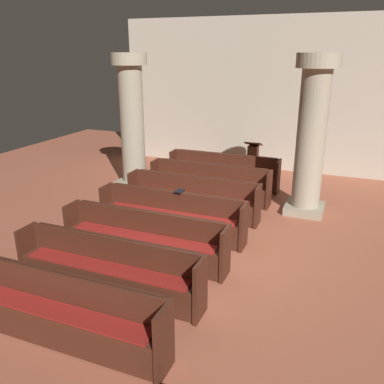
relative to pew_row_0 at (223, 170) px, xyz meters
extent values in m
plane|color=#AD5B42|center=(0.96, -3.80, -0.47)|extent=(19.20, 19.20, 0.00)
cube|color=beige|center=(0.96, 2.28, 1.78)|extent=(10.00, 0.16, 4.50)
cube|color=#4C2316|center=(0.00, -0.02, -0.03)|extent=(2.91, 0.38, 0.05)
cube|color=#4C2316|center=(0.00, 0.15, 0.20)|extent=(2.91, 0.04, 0.42)
cube|color=#411E13|center=(0.00, 0.20, 0.39)|extent=(2.79, 0.06, 0.02)
cube|color=#442014|center=(-1.48, -0.02, -0.03)|extent=(0.06, 0.44, 0.88)
cube|color=#442014|center=(1.48, -0.02, -0.03)|extent=(0.06, 0.44, 0.88)
cube|color=#482115|center=(0.00, -0.19, -0.25)|extent=(2.91, 0.03, 0.39)
cube|color=maroon|center=(0.00, -0.04, 0.00)|extent=(2.67, 0.32, 0.03)
cube|color=#4C2316|center=(0.00, -1.15, -0.03)|extent=(2.91, 0.38, 0.05)
cube|color=#4C2316|center=(0.00, -0.98, 0.20)|extent=(2.91, 0.04, 0.42)
cube|color=#411E13|center=(0.00, -0.93, 0.39)|extent=(2.79, 0.06, 0.02)
cube|color=#442014|center=(-1.48, -1.15, -0.03)|extent=(0.06, 0.44, 0.88)
cube|color=#442014|center=(1.48, -1.15, -0.03)|extent=(0.06, 0.44, 0.88)
cube|color=#482115|center=(0.00, -1.32, -0.25)|extent=(2.91, 0.03, 0.39)
cube|color=maroon|center=(0.00, -1.17, 0.00)|extent=(2.67, 0.32, 0.03)
cube|color=#4C2316|center=(0.00, -2.28, -0.03)|extent=(2.91, 0.38, 0.05)
cube|color=#4C2316|center=(0.00, -2.11, 0.20)|extent=(2.91, 0.04, 0.42)
cube|color=#411E13|center=(0.00, -2.06, 0.39)|extent=(2.79, 0.06, 0.02)
cube|color=#442014|center=(-1.48, -2.28, -0.03)|extent=(0.06, 0.44, 0.88)
cube|color=#442014|center=(1.48, -2.28, -0.03)|extent=(0.06, 0.44, 0.88)
cube|color=#482115|center=(0.00, -2.45, -0.25)|extent=(2.91, 0.03, 0.39)
cube|color=maroon|center=(0.00, -2.30, 0.00)|extent=(2.67, 0.32, 0.03)
cube|color=#4C2316|center=(0.00, -3.41, -0.03)|extent=(2.91, 0.38, 0.05)
cube|color=#4C2316|center=(0.00, -3.24, 0.20)|extent=(2.91, 0.04, 0.42)
cube|color=#411E13|center=(0.00, -3.19, 0.39)|extent=(2.79, 0.06, 0.02)
cube|color=#442014|center=(-1.48, -3.41, -0.03)|extent=(0.06, 0.44, 0.88)
cube|color=#442014|center=(1.48, -3.41, -0.03)|extent=(0.06, 0.44, 0.88)
cube|color=#482115|center=(0.00, -3.58, -0.25)|extent=(2.91, 0.03, 0.39)
cube|color=maroon|center=(0.00, -3.43, 0.00)|extent=(2.67, 0.32, 0.03)
cube|color=#4C2316|center=(0.00, -4.54, -0.03)|extent=(2.91, 0.38, 0.05)
cube|color=#4C2316|center=(0.00, -4.37, 0.20)|extent=(2.91, 0.04, 0.42)
cube|color=#411E13|center=(0.00, -4.32, 0.39)|extent=(2.79, 0.06, 0.02)
cube|color=#442014|center=(-1.48, -4.54, -0.03)|extent=(0.06, 0.44, 0.88)
cube|color=#442014|center=(1.48, -4.54, -0.03)|extent=(0.06, 0.44, 0.88)
cube|color=#482115|center=(0.00, -4.71, -0.25)|extent=(2.91, 0.03, 0.39)
cube|color=maroon|center=(0.00, -4.56, 0.00)|extent=(2.67, 0.32, 0.03)
cube|color=#4C2316|center=(0.00, -5.67, -0.03)|extent=(2.91, 0.38, 0.05)
cube|color=#4C2316|center=(0.00, -5.50, 0.20)|extent=(2.91, 0.04, 0.42)
cube|color=#411E13|center=(0.00, -5.45, 0.39)|extent=(2.79, 0.06, 0.02)
cube|color=#442014|center=(-1.48, -5.67, -0.03)|extent=(0.06, 0.44, 0.88)
cube|color=#442014|center=(1.48, -5.67, -0.03)|extent=(0.06, 0.44, 0.88)
cube|color=#482115|center=(0.00, -5.84, -0.25)|extent=(2.91, 0.03, 0.39)
cube|color=maroon|center=(0.00, -5.69, 0.00)|extent=(2.67, 0.32, 0.03)
cube|color=#4C2316|center=(0.00, -6.80, -0.03)|extent=(2.91, 0.38, 0.05)
cube|color=#4C2316|center=(0.00, -6.63, 0.20)|extent=(2.91, 0.04, 0.42)
cube|color=#411E13|center=(0.00, -6.58, 0.39)|extent=(2.79, 0.06, 0.02)
cube|color=#442014|center=(1.48, -6.80, -0.03)|extent=(0.06, 0.44, 0.88)
cube|color=#482115|center=(0.00, -6.97, -0.25)|extent=(2.91, 0.03, 0.39)
cube|color=maroon|center=(0.00, -6.82, 0.00)|extent=(2.67, 0.32, 0.03)
cube|color=#9F967E|center=(2.32, -1.12, -0.38)|extent=(0.84, 0.84, 0.18)
cylinder|color=#ADA389|center=(2.32, -1.12, 1.21)|extent=(0.63, 0.63, 3.00)
cylinder|color=#B6AB90|center=(2.32, -1.12, 2.86)|extent=(0.91, 0.91, 0.30)
cube|color=#9F967E|center=(-2.27, -0.88, -0.38)|extent=(0.84, 0.84, 0.18)
cylinder|color=#ADA389|center=(-2.27, -0.88, 1.21)|extent=(0.63, 0.63, 3.00)
cylinder|color=#B6AB90|center=(-2.27, -0.88, 2.86)|extent=(0.91, 0.91, 0.30)
cube|color=brown|center=(0.54, 1.08, -0.44)|extent=(0.45, 0.45, 0.06)
cube|color=brown|center=(0.54, 1.08, 0.00)|extent=(0.28, 0.28, 0.95)
cube|color=brown|center=(0.54, 1.08, 0.54)|extent=(0.48, 0.35, 0.15)
cube|color=black|center=(0.10, -3.20, 0.42)|extent=(0.14, 0.22, 0.03)
camera|label=1|loc=(3.15, -10.11, 3.03)|focal=37.77mm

